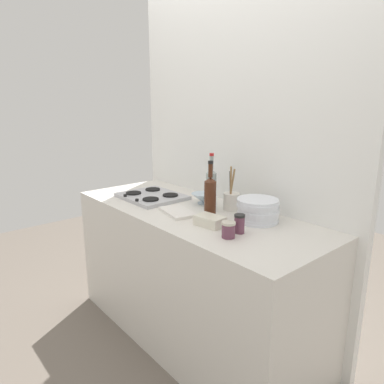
% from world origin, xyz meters
% --- Properties ---
extents(ground_plane, '(6.00, 6.00, 0.00)m').
position_xyz_m(ground_plane, '(0.00, 0.00, 0.00)').
color(ground_plane, '#6B6056').
rests_on(ground_plane, ground).
extents(counter_block, '(1.80, 0.70, 0.90)m').
position_xyz_m(counter_block, '(0.00, 0.00, 0.45)').
color(counter_block, silver).
rests_on(counter_block, ground).
extents(backsplash_panel, '(1.90, 0.06, 2.51)m').
position_xyz_m(backsplash_panel, '(0.00, 0.38, 1.26)').
color(backsplash_panel, white).
rests_on(backsplash_panel, ground).
extents(stovetop_hob, '(0.44, 0.37, 0.04)m').
position_xyz_m(stovetop_hob, '(-0.41, -0.03, 0.91)').
color(stovetop_hob, '#B2B2B7').
rests_on(stovetop_hob, counter_block).
extents(plate_stack, '(0.24, 0.24, 0.13)m').
position_xyz_m(plate_stack, '(0.40, 0.15, 0.97)').
color(plate_stack, white).
rests_on(plate_stack, counter_block).
extents(wine_bottle_leftmost, '(0.07, 0.07, 0.34)m').
position_xyz_m(wine_bottle_leftmost, '(0.18, -0.01, 1.03)').
color(wine_bottle_leftmost, '#472314').
rests_on(wine_bottle_leftmost, counter_block).
extents(wine_bottle_mid_left, '(0.07, 0.07, 0.36)m').
position_xyz_m(wine_bottle_mid_left, '(0.07, 0.10, 1.04)').
color(wine_bottle_mid_left, gray).
rests_on(wine_bottle_mid_left, counter_block).
extents(mixing_bowl, '(0.16, 0.16, 0.07)m').
position_xyz_m(mixing_bowl, '(-0.06, 0.15, 0.94)').
color(mixing_bowl, silver).
rests_on(mixing_bowl, counter_block).
extents(butter_dish, '(0.17, 0.12, 0.06)m').
position_xyz_m(butter_dish, '(0.28, -0.11, 0.93)').
color(butter_dish, silver).
rests_on(butter_dish, counter_block).
extents(utensil_crock, '(0.10, 0.10, 0.29)m').
position_xyz_m(utensil_crock, '(0.15, 0.20, 0.96)').
color(utensil_crock, silver).
rests_on(utensil_crock, counter_block).
extents(condiment_jar_front, '(0.06, 0.06, 0.10)m').
position_xyz_m(condiment_jar_front, '(0.46, -0.07, 0.95)').
color(condiment_jar_front, '#66384C').
rests_on(condiment_jar_front, counter_block).
extents(condiment_jar_rear, '(0.07, 0.07, 0.08)m').
position_xyz_m(condiment_jar_rear, '(0.47, -0.16, 0.94)').
color(condiment_jar_rear, '#66384C').
rests_on(condiment_jar_rear, counter_block).
extents(cutting_board, '(0.29, 0.20, 0.02)m').
position_xyz_m(cutting_board, '(-0.01, -0.11, 0.91)').
color(cutting_board, silver).
rests_on(cutting_board, counter_block).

